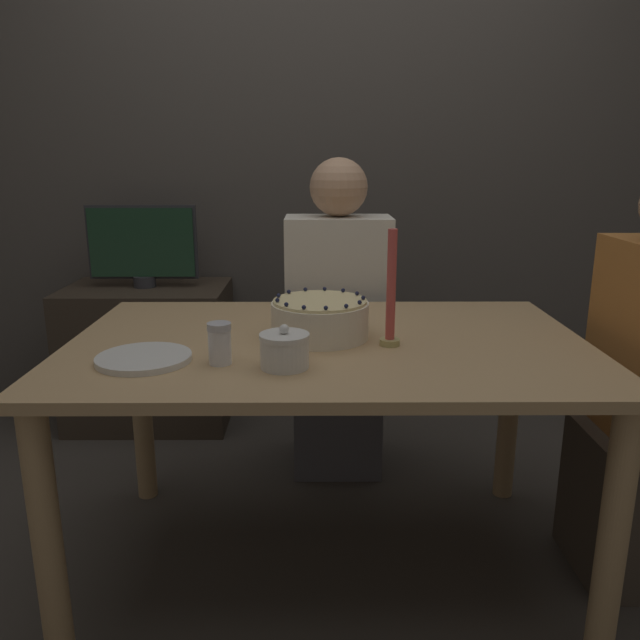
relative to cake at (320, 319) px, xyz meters
The scene contains 11 objects.
ground_plane 0.78m from the cake, 42.70° to the right, with size 12.00×12.00×0.00m, color #3D3833.
wall_behind 1.47m from the cake, 89.06° to the left, with size 8.00×0.05×2.60m.
dining_table 0.16m from the cake, 42.70° to the right, with size 1.45×0.93×0.73m.
cake is the anchor object (origin of this frame).
sugar_bowl 0.28m from the cake, 108.59° to the right, with size 0.12×0.12×0.11m.
sugar_shaker 0.34m from the cake, 137.00° to the right, with size 0.06×0.06×0.11m.
plate_stack 0.50m from the cake, 154.38° to the right, with size 0.24×0.24×0.02m.
candle 0.22m from the cake, 22.33° to the right, with size 0.06×0.06×0.32m.
person_man_blue_shirt 0.70m from the cake, 83.56° to the left, with size 0.40×0.34×1.23m.
side_cabinet 1.43m from the cake, 126.09° to the left, with size 0.73×0.48×0.65m.
tv_monitor 1.35m from the cake, 126.02° to the left, with size 0.49×0.10×0.37m.
Camera 1 is at (-0.03, -1.69, 1.23)m, focal length 35.00 mm.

